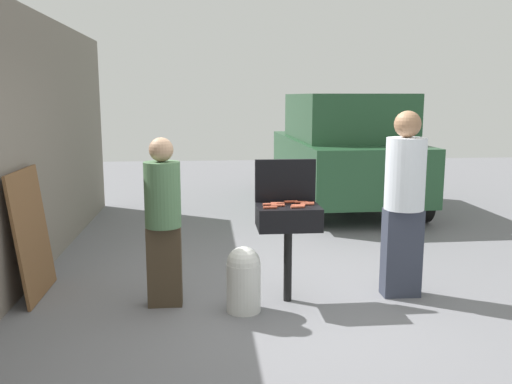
{
  "coord_description": "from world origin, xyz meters",
  "views": [
    {
      "loc": [
        -0.68,
        -5.0,
        1.98
      ],
      "look_at": [
        -0.17,
        0.55,
        1.0
      ],
      "focal_mm": 38.31,
      "sensor_mm": 36.0,
      "label": 1
    }
  ],
  "objects_px": {
    "hot_dog_5": "(298,206)",
    "leaning_board": "(32,234)",
    "parked_minivan": "(343,149)",
    "hot_dog_1": "(298,207)",
    "bbq_grill": "(288,221)",
    "hot_dog_3": "(291,202)",
    "hot_dog_6": "(307,204)",
    "hot_dog_0": "(270,207)",
    "hot_dog_8": "(278,203)",
    "hot_dog_7": "(307,203)",
    "person_right": "(404,198)",
    "hot_dog_4": "(269,204)",
    "propane_tank": "(244,278)",
    "hot_dog_2": "(278,205)",
    "person_left": "(163,216)",
    "hot_dog_9": "(301,202)"
  },
  "relations": [
    {
      "from": "hot_dog_4",
      "to": "parked_minivan",
      "type": "height_order",
      "value": "parked_minivan"
    },
    {
      "from": "hot_dog_0",
      "to": "hot_dog_2",
      "type": "height_order",
      "value": "same"
    },
    {
      "from": "hot_dog_9",
      "to": "parked_minivan",
      "type": "relative_size",
      "value": 0.03
    },
    {
      "from": "hot_dog_7",
      "to": "parked_minivan",
      "type": "xyz_separation_m",
      "value": [
        1.51,
        4.61,
        0.06
      ]
    },
    {
      "from": "hot_dog_2",
      "to": "hot_dog_4",
      "type": "relative_size",
      "value": 1.0
    },
    {
      "from": "propane_tank",
      "to": "leaning_board",
      "type": "relative_size",
      "value": 0.48
    },
    {
      "from": "hot_dog_5",
      "to": "hot_dog_6",
      "type": "bearing_deg",
      "value": 35.31
    },
    {
      "from": "hot_dog_3",
      "to": "hot_dog_6",
      "type": "bearing_deg",
      "value": -42.05
    },
    {
      "from": "parked_minivan",
      "to": "leaning_board",
      "type": "height_order",
      "value": "parked_minivan"
    },
    {
      "from": "hot_dog_7",
      "to": "person_left",
      "type": "relative_size",
      "value": 0.08
    },
    {
      "from": "hot_dog_0",
      "to": "hot_dog_6",
      "type": "distance_m",
      "value": 0.39
    },
    {
      "from": "hot_dog_4",
      "to": "parked_minivan",
      "type": "relative_size",
      "value": 0.03
    },
    {
      "from": "hot_dog_3",
      "to": "person_right",
      "type": "xyz_separation_m",
      "value": [
        1.11,
        -0.09,
        0.04
      ]
    },
    {
      "from": "bbq_grill",
      "to": "hot_dog_7",
      "type": "height_order",
      "value": "hot_dog_7"
    },
    {
      "from": "parked_minivan",
      "to": "bbq_grill",
      "type": "bearing_deg",
      "value": 69.08
    },
    {
      "from": "parked_minivan",
      "to": "hot_dog_6",
      "type": "bearing_deg",
      "value": 71.06
    },
    {
      "from": "propane_tank",
      "to": "hot_dog_2",
      "type": "bearing_deg",
      "value": 28.3
    },
    {
      "from": "hot_dog_1",
      "to": "hot_dog_3",
      "type": "xyz_separation_m",
      "value": [
        -0.02,
        0.25,
        0.0
      ]
    },
    {
      "from": "bbq_grill",
      "to": "parked_minivan",
      "type": "height_order",
      "value": "parked_minivan"
    },
    {
      "from": "hot_dog_0",
      "to": "hot_dog_1",
      "type": "height_order",
      "value": "same"
    },
    {
      "from": "person_right",
      "to": "hot_dog_6",
      "type": "bearing_deg",
      "value": 8.85
    },
    {
      "from": "parked_minivan",
      "to": "hot_dog_1",
      "type": "bearing_deg",
      "value": 70.27
    },
    {
      "from": "hot_dog_6",
      "to": "parked_minivan",
      "type": "height_order",
      "value": "parked_minivan"
    },
    {
      "from": "hot_dog_8",
      "to": "leaning_board",
      "type": "bearing_deg",
      "value": 172.62
    },
    {
      "from": "bbq_grill",
      "to": "hot_dog_7",
      "type": "distance_m",
      "value": 0.26
    },
    {
      "from": "hot_dog_0",
      "to": "hot_dog_4",
      "type": "distance_m",
      "value": 0.14
    },
    {
      "from": "person_right",
      "to": "parked_minivan",
      "type": "xyz_separation_m",
      "value": [
        0.55,
        4.62,
        0.02
      ]
    },
    {
      "from": "hot_dog_5",
      "to": "leaning_board",
      "type": "relative_size",
      "value": 0.1
    },
    {
      "from": "hot_dog_0",
      "to": "person_right",
      "type": "height_order",
      "value": "person_right"
    },
    {
      "from": "bbq_grill",
      "to": "hot_dog_0",
      "type": "xyz_separation_m",
      "value": [
        -0.19,
        -0.12,
        0.16
      ]
    },
    {
      "from": "hot_dog_1",
      "to": "person_left",
      "type": "relative_size",
      "value": 0.08
    },
    {
      "from": "hot_dog_3",
      "to": "propane_tank",
      "type": "height_order",
      "value": "hot_dog_3"
    },
    {
      "from": "hot_dog_1",
      "to": "bbq_grill",
      "type": "bearing_deg",
      "value": 119.41
    },
    {
      "from": "hot_dog_5",
      "to": "person_left",
      "type": "distance_m",
      "value": 1.27
    },
    {
      "from": "leaning_board",
      "to": "hot_dog_8",
      "type": "bearing_deg",
      "value": -7.38
    },
    {
      "from": "hot_dog_4",
      "to": "hot_dog_5",
      "type": "xyz_separation_m",
      "value": [
        0.26,
        -0.08,
        0.0
      ]
    },
    {
      "from": "hot_dog_1",
      "to": "hot_dog_2",
      "type": "bearing_deg",
      "value": 154.84
    },
    {
      "from": "hot_dog_5",
      "to": "hot_dog_7",
      "type": "height_order",
      "value": "same"
    },
    {
      "from": "person_left",
      "to": "leaning_board",
      "type": "relative_size",
      "value": 1.26
    },
    {
      "from": "person_left",
      "to": "hot_dog_5",
      "type": "bearing_deg",
      "value": -10.93
    },
    {
      "from": "hot_dog_7",
      "to": "propane_tank",
      "type": "height_order",
      "value": "hot_dog_7"
    },
    {
      "from": "propane_tank",
      "to": "hot_dog_3",
      "type": "bearing_deg",
      "value": 35.82
    },
    {
      "from": "bbq_grill",
      "to": "hot_dog_9",
      "type": "distance_m",
      "value": 0.23
    },
    {
      "from": "hot_dog_4",
      "to": "leaning_board",
      "type": "distance_m",
      "value": 2.37
    },
    {
      "from": "parked_minivan",
      "to": "person_right",
      "type": "bearing_deg",
      "value": 82.32
    },
    {
      "from": "hot_dog_9",
      "to": "parked_minivan",
      "type": "bearing_deg",
      "value": 71.17
    },
    {
      "from": "hot_dog_2",
      "to": "person_left",
      "type": "height_order",
      "value": "person_left"
    },
    {
      "from": "hot_dog_6",
      "to": "hot_dog_7",
      "type": "bearing_deg",
      "value": 78.13
    },
    {
      "from": "hot_dog_9",
      "to": "hot_dog_0",
      "type": "bearing_deg",
      "value": -147.54
    },
    {
      "from": "hot_dog_0",
      "to": "hot_dog_6",
      "type": "xyz_separation_m",
      "value": [
        0.37,
        0.13,
        0.0
      ]
    }
  ]
}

